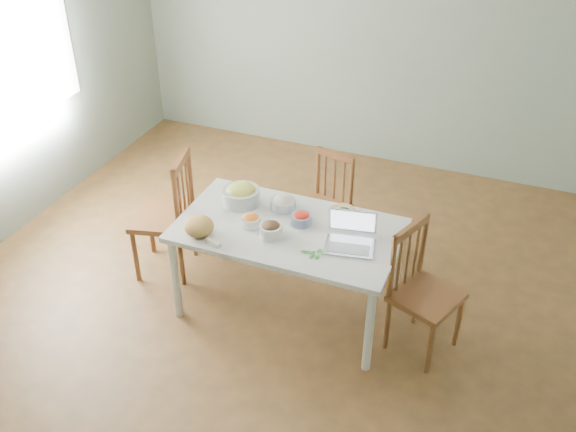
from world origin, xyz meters
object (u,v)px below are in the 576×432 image
at_px(bread_boule, 199,226).
at_px(laptop, 350,234).
at_px(dining_table, 288,269).
at_px(chair_far, 323,206).
at_px(bowl_squash, 241,194).
at_px(chair_left, 162,215).
at_px(chair_right, 427,294).

bearing_deg(bread_boule, laptop, 13.18).
bearing_deg(dining_table, bread_boule, -150.87).
distance_m(dining_table, bread_boule, 0.76).
xyz_separation_m(dining_table, chair_far, (-0.01, 0.81, 0.06)).
xyz_separation_m(bread_boule, bowl_squash, (0.10, 0.48, 0.01)).
relative_size(chair_left, bread_boule, 5.03).
height_order(chair_right, bowl_squash, chair_right).
xyz_separation_m(chair_right, laptop, (-0.55, -0.03, 0.37)).
xyz_separation_m(chair_far, bread_boule, (-0.53, -1.12, 0.37)).
height_order(chair_far, bowl_squash, bowl_squash).
xyz_separation_m(dining_table, bowl_squash, (-0.44, 0.17, 0.45)).
bearing_deg(chair_far, chair_right, -25.21).
height_order(dining_table, chair_left, chair_left).
relative_size(chair_far, bowl_squash, 3.13).
bearing_deg(laptop, chair_far, 108.55).
distance_m(dining_table, chair_far, 0.82).
relative_size(dining_table, bread_boule, 7.62).
xyz_separation_m(chair_far, chair_left, (-1.10, -0.72, 0.09)).
height_order(chair_left, bowl_squash, chair_left).
xyz_separation_m(chair_left, bread_boule, (0.57, -0.40, 0.29)).
xyz_separation_m(dining_table, bread_boule, (-0.54, -0.30, 0.44)).
bearing_deg(chair_left, chair_right, 72.33).
relative_size(chair_far, laptop, 2.61).
height_order(chair_left, chair_right, chair_left).
height_order(dining_table, bowl_squash, bowl_squash).
height_order(chair_left, bread_boule, chair_left).
bearing_deg(laptop, bread_boule, -177.05).
distance_m(chair_right, bread_boule, 1.62).
height_order(dining_table, bread_boule, bread_boule).
xyz_separation_m(chair_far, bowl_squash, (-0.43, -0.64, 0.39)).
xyz_separation_m(dining_table, chair_right, (1.02, -0.03, 0.11)).
bearing_deg(dining_table, chair_right, -1.95).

